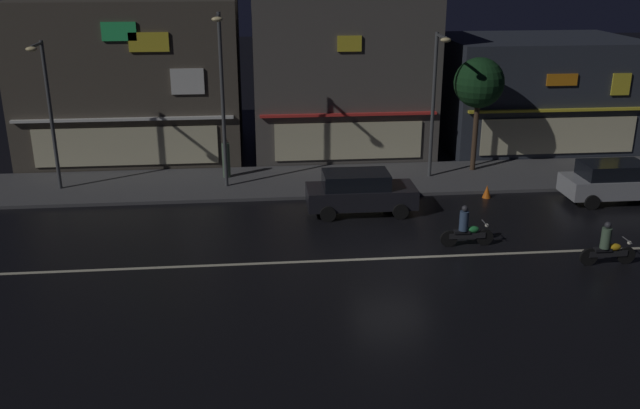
# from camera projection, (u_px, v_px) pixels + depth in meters

# --- Properties ---
(ground_plane) EXTENTS (140.00, 140.00, 0.00)m
(ground_plane) POSITION_uv_depth(u_px,v_px,m) (392.00, 258.00, 23.35)
(ground_plane) COLOR black
(lane_divider_stripe) EXTENTS (33.10, 0.16, 0.01)m
(lane_divider_stripe) POSITION_uv_depth(u_px,v_px,m) (392.00, 258.00, 23.35)
(lane_divider_stripe) COLOR beige
(lane_divider_stripe) RESTS_ON ground
(sidewalk_far) EXTENTS (34.84, 4.59, 0.14)m
(sidewalk_far) POSITION_uv_depth(u_px,v_px,m) (355.00, 180.00, 31.35)
(sidewalk_far) COLOR #4C4C4F
(sidewalk_far) RESTS_ON ground
(storefront_left_block) EXTENTS (9.82, 7.40, 5.67)m
(storefront_left_block) POSITION_uv_depth(u_px,v_px,m) (533.00, 92.00, 36.91)
(storefront_left_block) COLOR #2D333D
(storefront_left_block) RESTS_ON ground
(storefront_center_block) EXTENTS (8.87, 7.03, 8.28)m
(storefront_center_block) POSITION_uv_depth(u_px,v_px,m) (340.00, 71.00, 35.35)
(storefront_center_block) COLOR #56514C
(storefront_center_block) RESTS_ON ground
(storefront_right_block) EXTENTS (10.56, 8.84, 7.77)m
(storefront_right_block) POSITION_uv_depth(u_px,v_px,m) (136.00, 76.00, 35.32)
(storefront_right_block) COLOR #4C443A
(storefront_right_block) RESTS_ON ground
(streetlamp_west) EXTENTS (0.44, 1.64, 6.30)m
(streetlamp_west) POSITION_uv_depth(u_px,v_px,m) (48.00, 103.00, 28.50)
(streetlamp_west) COLOR #47494C
(streetlamp_west) RESTS_ON sidewalk_far
(streetlamp_mid) EXTENTS (0.44, 1.64, 7.40)m
(streetlamp_mid) POSITION_uv_depth(u_px,v_px,m) (222.00, 88.00, 28.65)
(streetlamp_mid) COLOR #47494C
(streetlamp_mid) RESTS_ON sidewalk_far
(streetlamp_east) EXTENTS (0.44, 1.64, 6.45)m
(streetlamp_east) POSITION_uv_depth(u_px,v_px,m) (435.00, 93.00, 30.16)
(streetlamp_east) COLOR #47494C
(streetlamp_east) RESTS_ON sidewalk_far
(pedestrian_on_sidewalk) EXTENTS (0.35, 0.35, 1.80)m
(pedestrian_on_sidewalk) POSITION_uv_depth(u_px,v_px,m) (226.00, 159.00, 31.26)
(pedestrian_on_sidewalk) COLOR #4C664C
(pedestrian_on_sidewalk) RESTS_ON sidewalk_far
(street_tree) EXTENTS (2.28, 2.28, 5.25)m
(street_tree) POSITION_uv_depth(u_px,v_px,m) (479.00, 84.00, 31.26)
(street_tree) COLOR #473323
(street_tree) RESTS_ON sidewalk_far
(parked_car_near_kerb) EXTENTS (4.30, 1.98, 1.67)m
(parked_car_near_kerb) POSITION_uv_depth(u_px,v_px,m) (360.00, 192.00, 27.28)
(parked_car_near_kerb) COLOR black
(parked_car_near_kerb) RESTS_ON ground
(parked_car_trailing) EXTENTS (4.30, 1.98, 1.67)m
(parked_car_trailing) POSITION_uv_depth(u_px,v_px,m) (615.00, 181.00, 28.54)
(parked_car_trailing) COLOR #9EA0A5
(parked_car_trailing) RESTS_ON ground
(motorcycle_lead) EXTENTS (1.90, 0.60, 1.52)m
(motorcycle_lead) POSITION_uv_depth(u_px,v_px,m) (466.00, 229.00, 24.15)
(motorcycle_lead) COLOR black
(motorcycle_lead) RESTS_ON ground
(motorcycle_opposite_lane) EXTENTS (1.90, 0.60, 1.52)m
(motorcycle_opposite_lane) POSITION_uv_depth(u_px,v_px,m) (607.00, 247.00, 22.67)
(motorcycle_opposite_lane) COLOR black
(motorcycle_opposite_lane) RESTS_ON ground
(traffic_cone) EXTENTS (0.36, 0.36, 0.55)m
(traffic_cone) POSITION_uv_depth(u_px,v_px,m) (487.00, 191.00, 29.16)
(traffic_cone) COLOR orange
(traffic_cone) RESTS_ON ground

